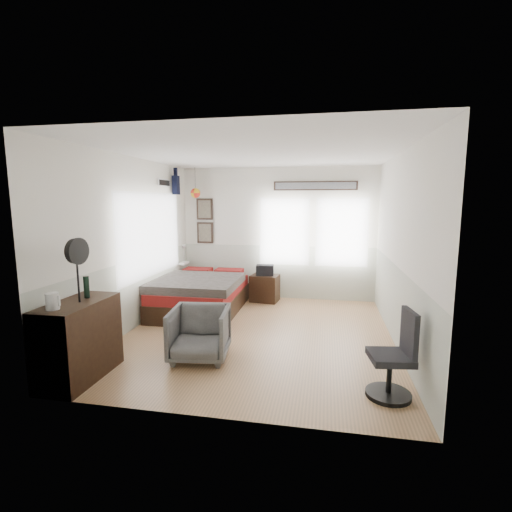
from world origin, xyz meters
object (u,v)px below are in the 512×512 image
at_px(nightstand, 265,288).
at_px(dresser, 79,340).
at_px(bed, 201,294).
at_px(task_chair, 395,362).
at_px(armchair, 200,333).

bearing_deg(nightstand, dresser, -105.54).
bearing_deg(bed, task_chair, -41.24).
distance_m(bed, dresser, 2.84).
bearing_deg(armchair, dresser, -154.19).
relative_size(dresser, armchair, 1.35).
bearing_deg(dresser, nightstand, 67.27).
height_order(dresser, armchair, dresser).
xyz_separation_m(nightstand, task_chair, (1.92, -3.44, 0.11)).
height_order(dresser, task_chair, task_chair).
bearing_deg(task_chair, dresser, 175.20).
relative_size(bed, nightstand, 3.76).
height_order(nightstand, task_chair, task_chair).
xyz_separation_m(dresser, task_chair, (3.46, 0.23, -0.07)).
bearing_deg(armchair, task_chair, -20.24).
distance_m(armchair, nightstand, 2.94).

